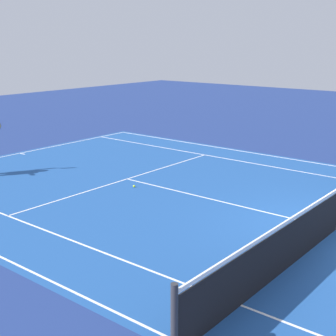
{
  "coord_description": "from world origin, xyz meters",
  "views": [
    {
      "loc": [
        -3.41,
        10.14,
        4.05
      ],
      "look_at": [
        4.11,
        0.86,
        0.9
      ],
      "focal_mm": 51.72,
      "sensor_mm": 36.0,
      "label": 1
    }
  ],
  "objects": [
    {
      "name": "court_line_markings",
      "position": [
        0.0,
        0.0,
        0.0
      ],
      "size": [
        23.85,
        11.05,
        0.01
      ],
      "color": "white",
      "rests_on": "ground_plane"
    },
    {
      "name": "ground_plane",
      "position": [
        0.0,
        0.0,
        0.0
      ],
      "size": [
        60.0,
        60.0,
        0.0
      ],
      "primitive_type": "plane",
      "color": "navy"
    },
    {
      "name": "court_slab",
      "position": [
        0.0,
        0.0,
        0.0
      ],
      "size": [
        24.2,
        11.4,
        0.0
      ],
      "primitive_type": "cube",
      "color": "#1E4C93",
      "rests_on": "ground_plane"
    },
    {
      "name": "tennis_ball",
      "position": [
        5.65,
        0.49,
        0.03
      ],
      "size": [
        0.07,
        0.07,
        0.07
      ],
      "primitive_type": "sphere",
      "color": "#CCE01E",
      "rests_on": "ground_plane"
    }
  ]
}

